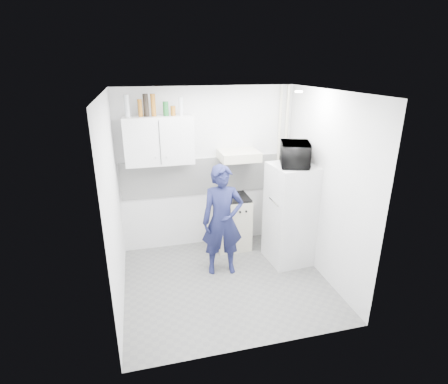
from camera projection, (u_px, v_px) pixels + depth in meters
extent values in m
plane|color=#62625F|center=(226.00, 282.00, 4.94)|extent=(2.80, 2.80, 0.00)
plane|color=white|center=(227.00, 92.00, 4.04)|extent=(2.80, 2.80, 0.00)
plane|color=silver|center=(207.00, 170.00, 5.63)|extent=(2.80, 0.00, 2.80)
plane|color=silver|center=(113.00, 207.00, 4.17)|extent=(0.00, 2.60, 2.60)
plane|color=silver|center=(325.00, 188.00, 4.81)|extent=(0.00, 2.60, 2.60)
imported|color=#161A40|center=(222.00, 221.00, 4.95)|extent=(0.63, 0.45, 1.63)
cube|color=beige|center=(232.00, 223.00, 5.78)|extent=(0.54, 0.54, 0.86)
cube|color=white|center=(291.00, 214.00, 5.27)|extent=(0.69, 0.69, 1.54)
cube|color=black|center=(232.00, 197.00, 5.63)|extent=(0.52, 0.52, 0.03)
cylinder|color=silver|center=(228.00, 195.00, 5.53)|extent=(0.18, 0.18, 0.10)
imported|color=black|center=(295.00, 154.00, 4.95)|extent=(0.68, 0.57, 0.32)
cylinder|color=#B2B7BC|center=(127.00, 106.00, 4.84)|extent=(0.07, 0.07, 0.31)
cylinder|color=brown|center=(140.00, 108.00, 4.89)|extent=(0.06, 0.06, 0.24)
cylinder|color=black|center=(146.00, 105.00, 4.90)|extent=(0.08, 0.08, 0.31)
cylinder|color=brown|center=(153.00, 105.00, 4.92)|extent=(0.07, 0.07, 0.31)
cylinder|color=#144C1E|center=(166.00, 109.00, 4.98)|extent=(0.08, 0.08, 0.20)
cylinder|color=brown|center=(173.00, 111.00, 5.01)|extent=(0.07, 0.07, 0.14)
cylinder|color=#B2B7BC|center=(181.00, 106.00, 5.02)|extent=(0.06, 0.06, 0.26)
cube|color=white|center=(159.00, 140.00, 5.11)|extent=(1.00, 0.35, 0.70)
cube|color=beige|center=(239.00, 155.00, 5.41)|extent=(0.60, 0.50, 0.14)
cube|color=white|center=(208.00, 176.00, 5.65)|extent=(2.74, 0.03, 0.60)
cylinder|color=beige|center=(284.00, 166.00, 5.85)|extent=(0.05, 0.05, 2.60)
cylinder|color=beige|center=(278.00, 166.00, 5.82)|extent=(0.04, 0.04, 2.60)
cylinder|color=white|center=(299.00, 92.00, 4.46)|extent=(0.10, 0.10, 0.02)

